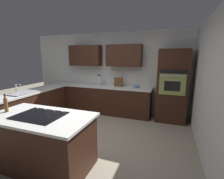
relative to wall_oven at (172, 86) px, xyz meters
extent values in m
plane|color=#9E937F|center=(1.85, 1.72, -1.02)|extent=(14.00, 14.00, 0.00)
cube|color=silver|center=(1.85, -0.38, 0.28)|extent=(6.00, 0.10, 2.60)
cube|color=#381E14|center=(1.45, -0.16, 0.85)|extent=(1.10, 0.34, 0.67)
cube|color=#381E14|center=(2.80, -0.16, 0.85)|extent=(1.10, 0.34, 0.67)
cube|color=silver|center=(-0.60, 1.42, 0.28)|extent=(0.10, 4.00, 2.60)
cube|color=#381E14|center=(1.95, 0.00, -0.59)|extent=(2.80, 0.60, 0.86)
cube|color=silver|center=(1.95, 0.00, -0.14)|extent=(2.84, 0.64, 0.04)
cube|color=#381E14|center=(3.67, 1.17, -0.59)|extent=(0.60, 2.90, 0.86)
cube|color=silver|center=(3.67, 1.17, -0.14)|extent=(0.64, 2.94, 0.04)
cube|color=#381E14|center=(2.02, 2.82, -0.59)|extent=(1.64, 0.85, 0.86)
cube|color=silver|center=(2.02, 2.82, -0.14)|extent=(1.72, 0.93, 0.04)
cube|color=#381E14|center=(0.00, 0.00, 0.00)|extent=(0.80, 0.60, 2.04)
cube|color=#939E51|center=(0.00, 0.31, 0.10)|extent=(0.66, 0.03, 0.56)
cube|color=black|center=(0.00, 0.32, 0.06)|extent=(0.40, 0.01, 0.26)
cube|color=black|center=(0.00, 0.31, 0.43)|extent=(0.66, 0.02, 0.11)
cylinder|color=silver|center=(0.00, 0.35, 0.32)|extent=(0.56, 0.02, 0.02)
cube|color=#515456|center=(3.67, 1.52, -0.11)|extent=(0.40, 0.30, 0.02)
cube|color=#515456|center=(3.67, 1.86, -0.11)|extent=(0.40, 0.30, 0.02)
cube|color=#B7BABF|center=(3.67, 1.69, -0.10)|extent=(0.46, 0.70, 0.01)
cylinder|color=#B7BABF|center=(3.87, 1.69, -0.01)|extent=(0.03, 0.03, 0.22)
cylinder|color=#B7BABF|center=(3.79, 1.69, 0.10)|extent=(0.18, 0.02, 0.02)
cube|color=black|center=(2.02, 2.82, -0.11)|extent=(0.76, 0.56, 0.01)
cylinder|color=#B2B2B7|center=(1.75, 2.59, -0.10)|extent=(0.04, 0.04, 0.02)
cylinder|color=#B2B2B7|center=(1.93, 2.59, -0.10)|extent=(0.04, 0.04, 0.02)
cylinder|color=#B2B2B7|center=(2.11, 2.59, -0.10)|extent=(0.04, 0.04, 0.02)
cylinder|color=#B2B2B7|center=(2.29, 2.59, -0.10)|extent=(0.04, 0.04, 0.02)
cylinder|color=silver|center=(2.25, -0.04, -0.07)|extent=(0.15, 0.15, 0.11)
cylinder|color=silver|center=(2.25, -0.04, 0.10)|extent=(0.11, 0.11, 0.22)
cylinder|color=black|center=(2.25, -0.04, 0.22)|extent=(0.12, 0.12, 0.03)
ellipsoid|color=#668CB2|center=(1.00, -0.04, -0.07)|extent=(0.18, 0.18, 0.10)
cube|color=brown|center=(1.60, -0.08, 0.02)|extent=(0.26, 0.10, 0.29)
cube|color=brown|center=(1.60, -0.03, 0.02)|extent=(0.25, 0.02, 0.02)
cylinder|color=brown|center=(2.69, 2.87, 0.00)|extent=(0.06, 0.06, 0.24)
cylinder|color=brown|center=(2.69, 2.87, 0.15)|extent=(0.03, 0.03, 0.06)
cylinder|color=black|center=(2.69, 2.87, 0.19)|extent=(0.03, 0.03, 0.02)
camera|label=1|loc=(0.09, 4.72, 0.82)|focal=25.59mm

